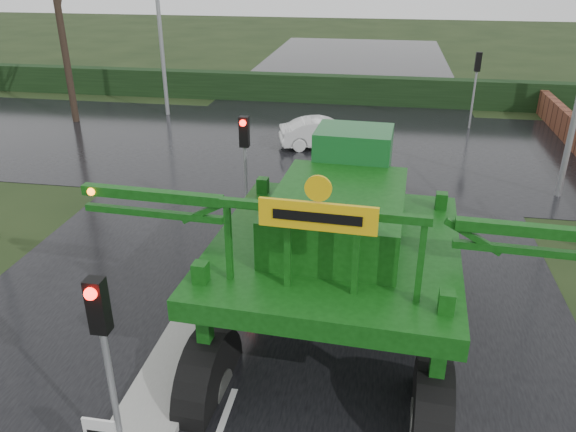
% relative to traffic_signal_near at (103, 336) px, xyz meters
% --- Properties ---
extents(ground, '(140.00, 140.00, 0.00)m').
position_rel_traffic_signal_near_xyz_m(ground, '(1.30, 1.01, -2.59)').
color(ground, black).
rests_on(ground, ground).
extents(road_main, '(14.00, 80.00, 0.02)m').
position_rel_traffic_signal_near_xyz_m(road_main, '(1.30, 11.01, -2.59)').
color(road_main, black).
rests_on(road_main, ground).
extents(road_cross, '(80.00, 12.00, 0.02)m').
position_rel_traffic_signal_near_xyz_m(road_cross, '(1.30, 17.01, -2.58)').
color(road_cross, black).
rests_on(road_cross, ground).
extents(median_island, '(1.20, 10.00, 0.16)m').
position_rel_traffic_signal_near_xyz_m(median_island, '(-0.00, 4.01, -2.51)').
color(median_island, gray).
rests_on(median_island, ground).
extents(hedge_row, '(44.00, 0.90, 1.50)m').
position_rel_traffic_signal_near_xyz_m(hedge_row, '(1.30, 25.01, -1.84)').
color(hedge_row, black).
rests_on(hedge_row, ground).
extents(traffic_signal_near, '(0.26, 0.33, 3.52)m').
position_rel_traffic_signal_near_xyz_m(traffic_signal_near, '(0.00, 0.00, 0.00)').
color(traffic_signal_near, gray).
rests_on(traffic_signal_near, ground).
extents(traffic_signal_mid, '(0.26, 0.33, 3.52)m').
position_rel_traffic_signal_near_xyz_m(traffic_signal_mid, '(0.00, 8.50, 0.00)').
color(traffic_signal_mid, gray).
rests_on(traffic_signal_mid, ground).
extents(traffic_signal_far, '(0.26, 0.33, 3.52)m').
position_rel_traffic_signal_near_xyz_m(traffic_signal_far, '(7.80, 21.02, 0.00)').
color(traffic_signal_far, gray).
rests_on(traffic_signal_far, ground).
extents(crop_sprayer, '(10.24, 6.62, 5.72)m').
position_rel_traffic_signal_near_xyz_m(crop_sprayer, '(0.81, 2.26, 0.12)').
color(crop_sprayer, black).
rests_on(crop_sprayer, ground).
extents(white_sedan, '(3.96, 2.28, 1.23)m').
position_rel_traffic_signal_near_xyz_m(white_sedan, '(1.31, 17.01, -2.59)').
color(white_sedan, silver).
rests_on(white_sedan, ground).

